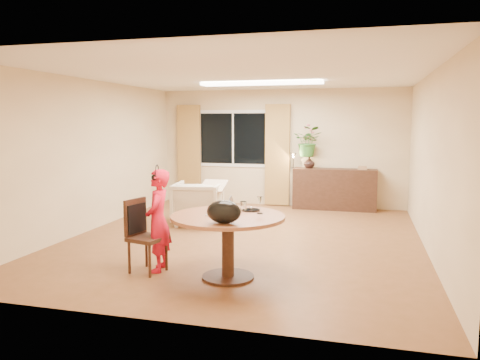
{
  "coord_description": "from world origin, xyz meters",
  "views": [
    {
      "loc": [
        1.83,
        -7.13,
        1.86
      ],
      "look_at": [
        -0.02,
        -0.2,
        0.98
      ],
      "focal_mm": 35.0,
      "sensor_mm": 36.0,
      "label": 1
    }
  ],
  "objects_px": {
    "armchair": "(198,203)",
    "sideboard": "(334,189)",
    "dining_table": "(228,229)",
    "child": "(158,220)",
    "dining_chair": "(148,236)"
  },
  "relations": [
    {
      "from": "armchair",
      "to": "sideboard",
      "type": "bearing_deg",
      "value": -144.96
    },
    {
      "from": "dining_table",
      "to": "armchair",
      "type": "distance_m",
      "value": 3.11
    },
    {
      "from": "dining_table",
      "to": "child",
      "type": "height_order",
      "value": "child"
    },
    {
      "from": "child",
      "to": "dining_chair",
      "type": "bearing_deg",
      "value": -58.72
    },
    {
      "from": "child",
      "to": "armchair",
      "type": "height_order",
      "value": "child"
    },
    {
      "from": "armchair",
      "to": "dining_chair",
      "type": "bearing_deg",
      "value": 89.6
    },
    {
      "from": "child",
      "to": "armchair",
      "type": "distance_m",
      "value": 2.75
    },
    {
      "from": "dining_chair",
      "to": "child",
      "type": "xyz_separation_m",
      "value": [
        0.1,
        0.09,
        0.19
      ]
    },
    {
      "from": "sideboard",
      "to": "child",
      "type": "bearing_deg",
      "value": -111.18
    },
    {
      "from": "dining_table",
      "to": "armchair",
      "type": "bearing_deg",
      "value": 116.62
    },
    {
      "from": "armchair",
      "to": "dining_table",
      "type": "bearing_deg",
      "value": 109.07
    },
    {
      "from": "sideboard",
      "to": "dining_chair",
      "type": "bearing_deg",
      "value": -111.86
    },
    {
      "from": "dining_table",
      "to": "armchair",
      "type": "relative_size",
      "value": 1.57
    },
    {
      "from": "dining_chair",
      "to": "sideboard",
      "type": "height_order",
      "value": "dining_chair"
    },
    {
      "from": "dining_table",
      "to": "armchair",
      "type": "xyz_separation_m",
      "value": [
        -1.39,
        2.77,
        -0.22
      ]
    }
  ]
}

